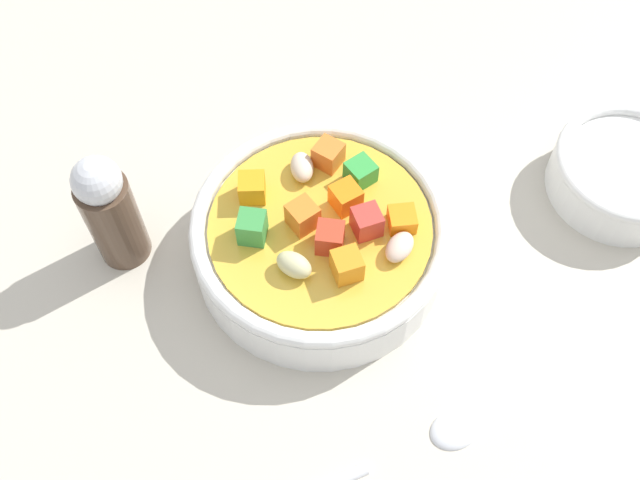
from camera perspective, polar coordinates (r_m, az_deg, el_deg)
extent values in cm
cube|color=#BAB2A0|center=(52.41, 0.00, -1.78)|extent=(140.00, 140.00, 2.00)
cylinder|color=white|center=(49.98, 0.00, -0.21)|extent=(17.15, 17.15, 3.61)
torus|color=white|center=(48.16, 0.00, 1.08)|extent=(17.18, 17.18, 1.06)
cylinder|color=gold|center=(48.26, 0.00, 1.00)|extent=(14.73, 14.73, 0.40)
ellipsoid|color=beige|center=(49.97, -1.40, 5.64)|extent=(2.06, 2.70, 1.28)
cube|color=green|center=(49.61, 3.16, 5.26)|extent=(2.43, 2.43, 1.57)
cube|color=#C0372D|center=(47.06, 3.61, 1.12)|extent=(2.30, 2.30, 1.90)
cube|color=#368C3E|center=(47.00, -5.27, 0.97)|extent=(1.78, 1.78, 2.05)
cube|color=orange|center=(45.51, 2.09, -1.97)|extent=(2.29, 2.29, 1.93)
cube|color=orange|center=(47.90, 6.35, 1.60)|extent=(2.05, 2.05, 1.24)
cube|color=orange|center=(48.28, 2.00, 3.33)|extent=(2.41, 2.41, 1.76)
cube|color=orange|center=(48.89, -5.27, 4.03)|extent=(1.95, 1.95, 1.74)
ellipsoid|color=#C5C18C|center=(45.79, -2.02, -1.93)|extent=(2.84, 2.44, 1.47)
cube|color=#BD3820|center=(46.51, 0.77, 0.16)|extent=(1.76, 1.76, 1.87)
ellipsoid|color=beige|center=(46.84, 6.16, -0.55)|extent=(2.46, 2.85, 1.16)
cube|color=orange|center=(47.29, -1.37, 1.74)|extent=(2.43, 2.43, 1.92)
cube|color=orange|center=(50.30, 0.83, 6.59)|extent=(2.31, 2.31, 1.75)
ellipsoid|color=silver|center=(46.93, 10.43, -14.07)|extent=(3.95, 3.66, 0.99)
cylinder|color=white|center=(57.71, 22.29, 4.61)|extent=(10.32, 10.32, 2.99)
torus|color=white|center=(56.45, 22.85, 5.60)|extent=(10.43, 10.43, 0.83)
cylinder|color=#4C3828|center=(50.53, -15.61, 1.47)|extent=(3.50, 3.50, 7.42)
sphere|color=silver|center=(46.95, -16.88, 4.41)|extent=(3.15, 3.15, 3.15)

